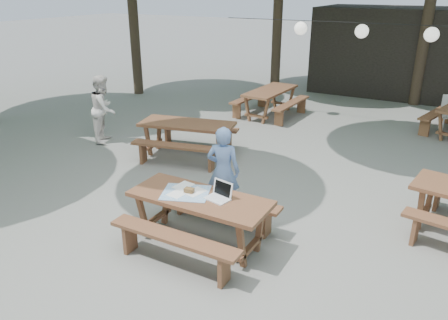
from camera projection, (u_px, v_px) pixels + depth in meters
ground at (269, 224)px, 6.82m from camera, size 80.00×80.00×0.00m
pavilion at (410, 52)px, 14.59m from camera, size 6.00×3.00×2.80m
main_picnic_table at (200, 219)px, 6.19m from camera, size 2.00×1.58×0.75m
picnic_table_nw at (188, 139)px, 9.42m from camera, size 2.20×1.95×0.75m
picnic_table_far_w at (270, 102)px, 12.34m from camera, size 1.69×2.04×0.75m
woman at (223, 171)px, 6.92m from camera, size 0.61×0.47×1.47m
second_person at (104, 109)px, 10.19m from camera, size 0.88×0.95×1.58m
laptop at (220, 194)px, 5.98m from camera, size 0.38×0.32×0.24m
tabletop_clutter at (186, 192)px, 6.16m from camera, size 0.80×0.74×0.08m
paper_lanterns at (362, 31)px, 10.88m from camera, size 9.00×0.34×0.38m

